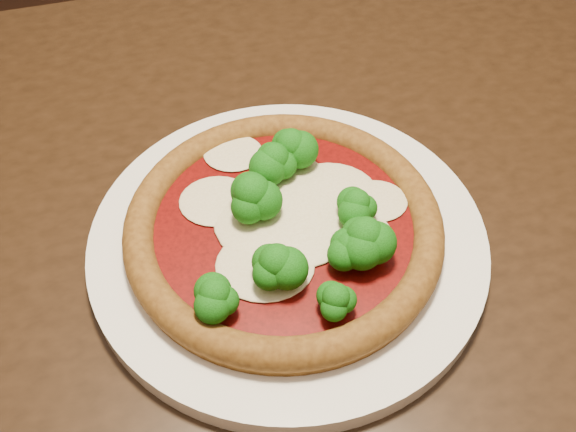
{
  "coord_description": "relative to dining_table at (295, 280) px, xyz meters",
  "views": [
    {
      "loc": [
        -0.14,
        -0.58,
        1.18
      ],
      "look_at": [
        -0.13,
        -0.25,
        0.79
      ],
      "focal_mm": 40.0,
      "sensor_mm": 36.0,
      "label": 1
    }
  ],
  "objects": [
    {
      "name": "plate",
      "position": [
        -0.01,
        -0.03,
        0.11
      ],
      "size": [
        0.33,
        0.33,
        0.02
      ],
      "primitive_type": "cylinder",
      "color": "white",
      "rests_on": "dining_table"
    },
    {
      "name": "floor",
      "position": [
        0.13,
        0.22,
        -0.65
      ],
      "size": [
        4.0,
        4.0,
        0.0
      ],
      "primitive_type": "plane",
      "color": "black",
      "rests_on": "ground"
    },
    {
      "name": "pizza",
      "position": [
        -0.01,
        -0.04,
        0.13
      ],
      "size": [
        0.26,
        0.26,
        0.06
      ],
      "rotation": [
        0.0,
        0.0,
        0.29
      ],
      "color": "brown",
      "rests_on": "plate"
    },
    {
      "name": "dining_table",
      "position": [
        0.0,
        0.0,
        0.0
      ],
      "size": [
        1.35,
        1.09,
        0.75
      ],
      "rotation": [
        0.0,
        0.0,
        0.26
      ],
      "color": "black",
      "rests_on": "floor"
    }
  ]
}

